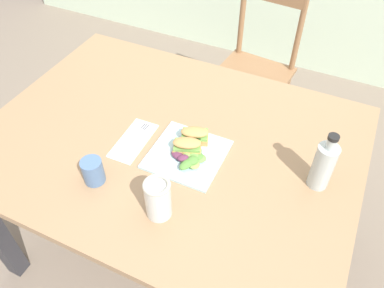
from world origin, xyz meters
The scene contains 12 objects.
ground_plane centered at (0.00, 0.00, 0.00)m, with size 9.32×9.32×0.00m, color #7A6B5B.
dining_table centered at (0.02, 0.08, 0.63)m, with size 1.37×1.02×0.74m.
chair_wooden_far centered at (0.07, 1.03, 0.45)m, with size 0.44×0.44×0.87m.
plate_lunch centered at (0.12, 0.03, 0.74)m, with size 0.25×0.25×0.01m, color silver.
sandwich_half_front centered at (0.12, 0.04, 0.78)m, with size 0.11×0.09×0.06m.
sandwich_half_back centered at (0.12, 0.10, 0.78)m, with size 0.11×0.09×0.06m.
salad_mixed_greens centered at (0.14, 0.00, 0.76)m, with size 0.13×0.13×0.03m.
napkin_folded centered at (-0.09, 0.01, 0.74)m, with size 0.10×0.22×0.00m, color silver.
fork_on_napkin centered at (-0.09, 0.03, 0.75)m, with size 0.03×0.19×0.00m.
bottle_cold_brew centered at (0.56, 0.10, 0.82)m, with size 0.07×0.07×0.22m.
mason_jar_iced_tea centered at (0.15, -0.22, 0.80)m, with size 0.08×0.08×0.14m.
cup_extra_side centered at (-0.11, -0.20, 0.78)m, with size 0.07×0.07×0.09m, color #4C6B93.
Camera 1 is at (0.52, -0.78, 1.73)m, focal length 35.73 mm.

